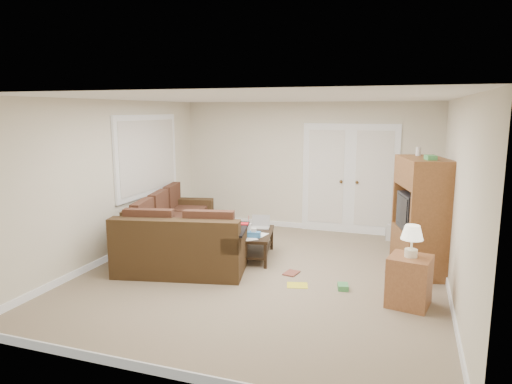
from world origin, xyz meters
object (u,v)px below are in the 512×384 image
(side_cabinet, at_px, (409,277))
(sectional_sofa, at_px, (176,237))
(tv_armoire, at_px, (421,215))
(coffee_table, at_px, (255,244))

(side_cabinet, bearing_deg, sectional_sofa, 179.58)
(tv_armoire, bearing_deg, side_cabinet, -110.49)
(sectional_sofa, relative_size, side_cabinet, 2.93)
(sectional_sofa, bearing_deg, side_cabinet, -24.23)
(tv_armoire, bearing_deg, coffee_table, 168.77)
(sectional_sofa, relative_size, coffee_table, 2.63)
(sectional_sofa, xyz_separation_m, side_cabinet, (3.56, -0.75, 0.02))
(tv_armoire, relative_size, side_cabinet, 1.80)
(sectional_sofa, height_order, side_cabinet, side_cabinet)
(sectional_sofa, bearing_deg, tv_armoire, -3.66)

